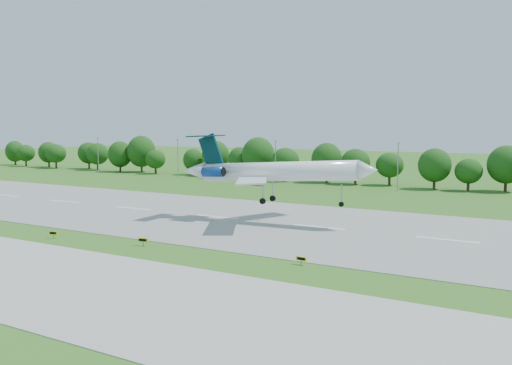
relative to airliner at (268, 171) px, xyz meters
name	(u,v)px	position (x,y,z in m)	size (l,w,h in m)	color
ground	(115,241)	(-10.68, -24.84, -8.76)	(600.00, 600.00, 0.00)	#2C6119
runway	(217,217)	(-10.68, 0.16, -8.72)	(400.00, 45.00, 0.08)	gray
taxiway	(1,268)	(-10.68, -42.84, -8.72)	(400.00, 23.00, 0.08)	#ADADA8
tree_line	(356,162)	(-10.68, 67.16, -2.57)	(288.40, 8.40, 10.40)	#382314
light_poles	(333,163)	(-13.18, 57.16, -2.42)	(175.90, 0.25, 12.19)	gray
airliner	(268,171)	(0.00, 0.00, 0.00)	(35.17, 25.49, 11.62)	white
taxi_sign_left	(53,233)	(-19.96, -27.84, -8.00)	(1.45, 0.51, 1.02)	gray
taxi_sign_centre	(143,240)	(-5.12, -25.12, -7.95)	(1.56, 0.47, 1.09)	gray
taxi_sign_right	(301,259)	(18.05, -23.50, -8.02)	(1.43, 0.30, 1.00)	gray
service_vehicle_a	(206,177)	(-56.35, 59.29, -8.12)	(1.34, 3.85, 1.27)	white
service_vehicle_b	(258,183)	(-32.33, 50.55, -8.10)	(1.56, 3.87, 1.32)	white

